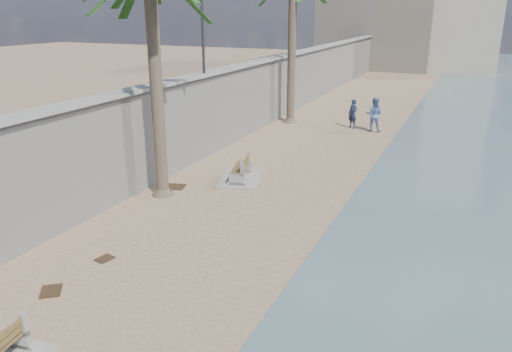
# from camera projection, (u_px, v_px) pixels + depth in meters

# --- Properties ---
(ground_plane) EXTENTS (140.00, 140.00, 0.00)m
(ground_plane) POSITION_uv_depth(u_px,v_px,m) (136.00, 341.00, 9.80)
(ground_plane) COLOR #94765B
(seawall) EXTENTS (0.45, 70.00, 3.50)m
(seawall) POSITION_uv_depth(u_px,v_px,m) (273.00, 90.00, 28.57)
(seawall) COLOR gray
(seawall) RESTS_ON ground_plane
(wall_cap) EXTENTS (0.80, 70.00, 0.12)m
(wall_cap) POSITION_uv_depth(u_px,v_px,m) (273.00, 58.00, 28.00)
(wall_cap) COLOR gray
(wall_cap) RESTS_ON seawall
(end_building) EXTENTS (18.00, 12.00, 14.00)m
(end_building) POSITION_uv_depth(u_px,v_px,m) (413.00, 1.00, 53.42)
(end_building) COLOR #B7AA93
(end_building) RESTS_ON ground_plane
(bench_far) EXTENTS (1.92, 2.38, 0.87)m
(bench_far) POSITION_uv_depth(u_px,v_px,m) (240.00, 171.00, 18.76)
(bench_far) COLOR gray
(bench_far) RESTS_ON ground_plane
(person_a) EXTENTS (0.78, 0.70, 1.81)m
(person_a) POSITION_uv_depth(u_px,v_px,m) (353.00, 112.00, 26.93)
(person_a) COLOR #142339
(person_a) RESTS_ON ground_plane
(person_b) EXTENTS (1.00, 0.80, 2.00)m
(person_b) POSITION_uv_depth(u_px,v_px,m) (374.00, 113.00, 26.22)
(person_b) COLOR #4D6A9F
(person_b) RESTS_ON ground_plane
(debris_b) EXTENTS (0.71, 0.73, 0.03)m
(debris_b) POSITION_uv_depth(u_px,v_px,m) (51.00, 291.00, 11.50)
(debris_b) COLOR #382616
(debris_b) RESTS_ON ground_plane
(debris_c) EXTENTS (0.93, 0.81, 0.03)m
(debris_c) POSITION_uv_depth(u_px,v_px,m) (174.00, 187.00, 18.23)
(debris_c) COLOR #382616
(debris_c) RESTS_ON ground_plane
(debris_d) EXTENTS (0.43, 0.50, 0.03)m
(debris_d) POSITION_uv_depth(u_px,v_px,m) (105.00, 259.00, 12.98)
(debris_d) COLOR #382616
(debris_d) RESTS_ON ground_plane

